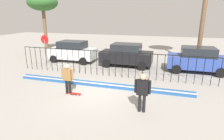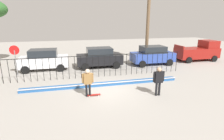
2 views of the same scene
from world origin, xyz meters
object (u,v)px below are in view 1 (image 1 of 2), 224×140
(skateboarder, at_px, (67,76))
(parked_car_blue, at_px, (197,60))
(stop_sign, at_px, (45,45))
(palm_tree_short, at_px, (43,3))
(parked_car_white, at_px, (73,51))
(parked_car_black, at_px, (126,55))
(skateboard, at_px, (74,94))
(camera_operator, at_px, (142,90))

(skateboarder, height_order, parked_car_blue, parked_car_blue)
(stop_sign, height_order, palm_tree_short, palm_tree_short)
(parked_car_white, relative_size, parked_car_black, 1.00)
(skateboard, height_order, stop_sign, stop_sign)
(stop_sign, bearing_deg, skateboard, -44.65)
(skateboarder, xyz_separation_m, palm_tree_short, (-8.11, 9.67, 4.32))
(parked_car_blue, relative_size, stop_sign, 1.72)
(parked_car_white, xyz_separation_m, parked_car_black, (5.09, -0.20, 0.00))
(parked_car_white, height_order, parked_car_black, same)
(parked_car_white, distance_m, parked_car_blue, 10.58)
(camera_operator, relative_size, stop_sign, 0.71)
(skateboarder, xyz_separation_m, parked_car_white, (-3.31, 6.81, -0.05))
(skateboard, xyz_separation_m, parked_car_blue, (6.93, 6.47, 0.91))
(parked_car_white, bearing_deg, skateboard, -62.11)
(skateboarder, relative_size, palm_tree_short, 0.27)
(parked_car_white, bearing_deg, parked_car_black, -2.46)
(parked_car_blue, distance_m, stop_sign, 12.61)
(camera_operator, bearing_deg, palm_tree_short, -21.31)
(parked_car_white, distance_m, parked_car_black, 5.10)
(skateboarder, relative_size, parked_car_black, 0.40)
(parked_car_white, height_order, parked_car_blue, same)
(camera_operator, relative_size, parked_car_black, 0.42)
(skateboard, distance_m, parked_car_blue, 9.53)
(camera_operator, relative_size, parked_car_white, 0.42)
(skateboarder, height_order, parked_car_white, parked_car_white)
(skateboarder, distance_m, parked_car_blue, 9.72)
(skateboarder, height_order, parked_car_black, parked_car_black)
(skateboarder, xyz_separation_m, stop_sign, (-5.29, 5.54, 0.59))
(parked_car_white, relative_size, parked_car_blue, 1.00)
(parked_car_white, bearing_deg, parked_car_blue, -2.12)
(skateboard, relative_size, parked_car_black, 0.19)
(camera_operator, distance_m, palm_tree_short, 16.70)
(parked_car_black, relative_size, stop_sign, 1.72)
(parked_car_black, bearing_deg, skateboarder, -106.65)
(parked_car_white, bearing_deg, stop_sign, -147.50)
(skateboard, bearing_deg, parked_car_blue, 40.32)
(parked_car_black, xyz_separation_m, palm_tree_short, (-9.90, 3.05, 4.37))
(parked_car_blue, bearing_deg, parked_car_white, 173.83)
(parked_car_black, bearing_deg, skateboard, -103.87)
(skateboarder, height_order, skateboard, skateboarder)
(skateboarder, distance_m, camera_operator, 4.23)
(parked_car_black, distance_m, palm_tree_short, 11.24)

